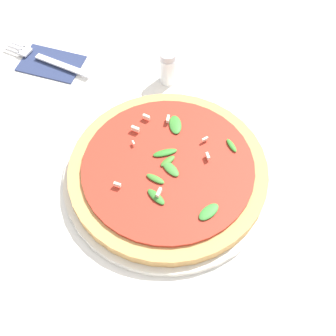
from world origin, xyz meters
name	(u,v)px	position (x,y,z in m)	size (l,w,h in m)	color
ground_plane	(151,165)	(0.00, 0.00, 0.00)	(6.00, 6.00, 0.00)	silver
pizza_arugula_main	(168,173)	(-0.03, 0.02, 0.02)	(0.33, 0.33, 0.05)	silver
napkin	(51,63)	(0.23, -0.20, 0.00)	(0.13, 0.09, 0.01)	navy
fork	(47,60)	(0.24, -0.21, 0.01)	(0.19, 0.07, 0.00)	silver
shaker_pepper	(169,67)	(0.00, -0.19, 0.03)	(0.03, 0.03, 0.07)	silver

